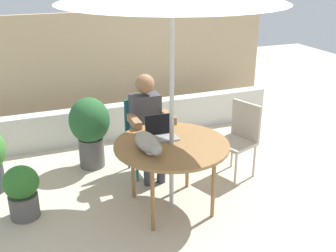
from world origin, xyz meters
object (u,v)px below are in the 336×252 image
Objects in this scene: chair_occupied at (143,130)px; laptop at (161,131)px; potted_plant_near_fence at (90,127)px; potted_plant_corner at (22,190)px; cat at (148,143)px; patio_table at (172,148)px; chair_empty at (240,134)px; person_seated at (147,121)px.

laptop is (-0.04, -0.71, 0.27)m from chair_occupied.
potted_plant_near_fence is at bearing 151.48° from chair_occupied.
potted_plant_corner is at bearing -135.11° from potted_plant_near_fence.
laptop is 0.37m from cat.
chair_occupied reaches higher than patio_table.
potted_plant_corner is at bearing -179.82° from chair_empty.
chair_occupied and chair_empty have the same top height.
patio_table is 1.29× the size of chair_occupied.
patio_table is at bearing -64.60° from potted_plant_near_fence.
person_seated is at bearing 85.93° from laptop.
patio_table is at bearing -14.33° from potted_plant_corner.
potted_plant_near_fence is (-0.58, 1.23, -0.15)m from patio_table.
chair_occupied is at bearing 20.56° from potted_plant_corner.
potted_plant_near_fence is at bearing 151.96° from chair_empty.
cat reaches higher than chair_occupied.
chair_occupied is (0.00, 0.91, -0.15)m from patio_table.
potted_plant_corner is at bearing 158.83° from cat.
laptop is (-0.04, -0.55, 0.10)m from person_seated.
potted_plant_near_fence is 1.24m from potted_plant_corner.
laptop is (-0.04, 0.21, 0.11)m from patio_table.
potted_plant_corner is (-1.45, -0.54, -0.22)m from chair_occupied.
person_seated is 2.20× the size of potted_plant_corner.
chair_occupied is 1.15m from chair_empty.
cat is 1.36m from potted_plant_corner.
chair_empty is 1.40m from cat.
cat is at bearing -129.04° from laptop.
person_seated is at bearing -90.00° from chair_occupied.
person_seated is at bearing 71.88° from cat.
potted_plant_near_fence is at bearing 118.02° from laptop.
chair_occupied is 1.36× the size of cat.
person_seated is 0.77m from potted_plant_near_fence.
patio_table is 1.76× the size of cat.
potted_plant_near_fence is at bearing 103.24° from cat.
chair_occupied is at bearing 90.00° from person_seated.
chair_empty is 1.10m from person_seated.
patio_table is 1.09m from chair_empty.
chair_occupied is at bearing 86.84° from laptop.
cat is at bearing -21.17° from potted_plant_corner.
potted_plant_corner is at bearing -159.44° from chair_occupied.
chair_empty is 2.89× the size of laptop.
laptop is 1.19m from potted_plant_near_fence.
potted_plant_corner is (-1.45, -0.38, -0.39)m from person_seated.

